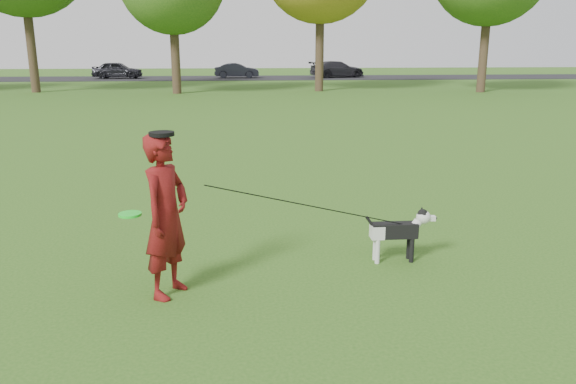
{
  "coord_description": "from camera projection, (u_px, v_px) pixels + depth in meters",
  "views": [
    {
      "loc": [
        -0.58,
        -6.08,
        2.58
      ],
      "look_at": [
        -0.05,
        0.11,
        0.95
      ],
      "focal_mm": 35.0,
      "sensor_mm": 36.0,
      "label": 1
    }
  ],
  "objects": [
    {
      "name": "ground",
      "position": [
        293.0,
        273.0,
        6.56
      ],
      "size": [
        120.0,
        120.0,
        0.0
      ],
      "primitive_type": "plane",
      "color": "#285116",
      "rests_on": "ground"
    },
    {
      "name": "road",
      "position": [
        247.0,
        78.0,
        45.11
      ],
      "size": [
        120.0,
        7.0,
        0.02
      ],
      "primitive_type": "cube",
      "color": "black",
      "rests_on": "ground"
    },
    {
      "name": "man",
      "position": [
        166.0,
        216.0,
        5.8
      ],
      "size": [
        0.65,
        0.75,
        1.74
      ],
      "primitive_type": "imported",
      "rotation": [
        0.0,
        0.0,
        1.11
      ],
      "color": "#5D0F0D",
      "rests_on": "ground"
    },
    {
      "name": "dog",
      "position": [
        400.0,
        229.0,
        6.83
      ],
      "size": [
        0.89,
        0.18,
        0.68
      ],
      "color": "black",
      "rests_on": "ground"
    },
    {
      "name": "car_left",
      "position": [
        117.0,
        70.0,
        44.11
      ],
      "size": [
        3.9,
        1.73,
        1.3
      ],
      "primitive_type": "imported",
      "rotation": [
        0.0,
        0.0,
        1.52
      ],
      "color": "black",
      "rests_on": "road"
    },
    {
      "name": "car_mid",
      "position": [
        237.0,
        71.0,
        44.9
      ],
      "size": [
        3.56,
        1.38,
        1.16
      ],
      "primitive_type": "imported",
      "rotation": [
        0.0,
        0.0,
        1.53
      ],
      "color": "black",
      "rests_on": "road"
    },
    {
      "name": "car_right",
      "position": [
        337.0,
        69.0,
        45.55
      ],
      "size": [
        4.81,
        2.97,
        1.3
      ],
      "primitive_type": "imported",
      "rotation": [
        0.0,
        0.0,
        1.85
      ],
      "color": "black",
      "rests_on": "road"
    },
    {
      "name": "man_held_items",
      "position": [
        316.0,
        207.0,
        6.26
      ],
      "size": [
        3.27,
        0.97,
        1.29
      ],
      "color": "#1CE128",
      "rests_on": "ground"
    }
  ]
}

